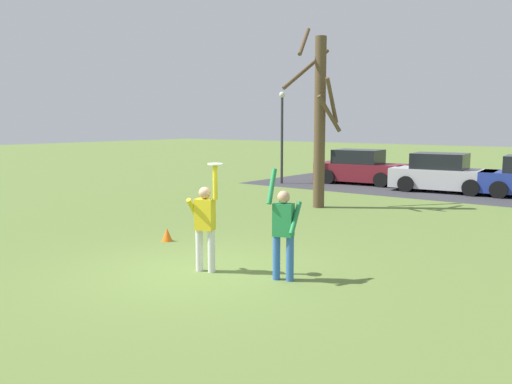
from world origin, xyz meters
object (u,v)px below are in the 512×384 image
parked_car_silver (442,174)px  bare_tree_tall (319,118)px  person_defender (283,227)px  lamppost_by_lot (282,128)px  parked_car_maroon (360,168)px  person_catcher (205,222)px  frisbee_disc (215,164)px  field_cone_orange (167,235)px

parked_car_silver → bare_tree_tall: 7.37m
person_defender → lamppost_by_lot: (-9.05, 12.87, 1.60)m
person_defender → parked_car_maroon: person_defender is taller
person_defender → bare_tree_tall: 8.93m
person_catcher → frisbee_disc: (0.22, 0.06, 1.11)m
bare_tree_tall → frisbee_disc: bearing=-71.9°
bare_tree_tall → field_cone_orange: bare_tree_tall is taller
parked_car_silver → frisbee_disc: bearing=-93.0°
parked_car_silver → bare_tree_tall: size_ratio=0.71×
person_defender → field_cone_orange: bearing=-29.6°
bare_tree_tall → lamppost_by_lot: bare_tree_tall is taller
person_catcher → field_cone_orange: 3.05m
lamppost_by_lot → parked_car_silver: bearing=13.1°
bare_tree_tall → lamppost_by_lot: size_ratio=1.42×
parked_car_silver → field_cone_orange: size_ratio=13.32×
field_cone_orange → person_catcher: bearing=-28.6°
bare_tree_tall → field_cone_orange: bearing=-91.3°
frisbee_disc → bare_tree_tall: bearing=108.1°
field_cone_orange → frisbee_disc: bearing=-25.7°
person_catcher → lamppost_by_lot: (-7.53, 13.32, 1.60)m
parked_car_maroon → lamppost_by_lot: 4.13m
field_cone_orange → parked_car_silver: bearing=81.5°
person_catcher → parked_car_maroon: (-4.57, 15.51, -0.25)m
bare_tree_tall → field_cone_orange: 7.36m
frisbee_disc → bare_tree_tall: 8.60m
person_catcher → person_defender: size_ratio=1.02×
bare_tree_tall → person_defender: bearing=-63.0°
person_defender → bare_tree_tall: bearing=-79.4°
person_catcher → bare_tree_tall: (-2.43, 8.19, 2.03)m
person_catcher → bare_tree_tall: bare_tree_tall is taller
frisbee_disc → bare_tree_tall: bare_tree_tall is taller
person_catcher → parked_car_silver: (-0.55, 14.94, -0.25)m
frisbee_disc → field_cone_orange: size_ratio=0.87×
parked_car_maroon → person_catcher: bearing=-79.5°
parked_car_silver → lamppost_by_lot: 7.40m
field_cone_orange → lamppost_by_lot: bearing=112.6°
person_defender → parked_car_maroon: size_ratio=0.48×
person_catcher → lamppost_by_lot: 15.38m
parked_car_silver → field_cone_orange: 13.70m
parked_car_maroon → parked_car_silver: same height
person_defender → frisbee_disc: size_ratio=7.36×
parked_car_maroon → field_cone_orange: size_ratio=13.32×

